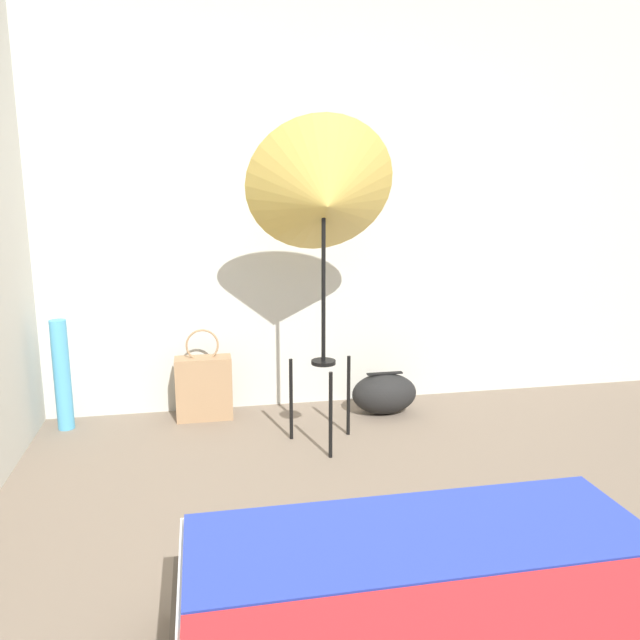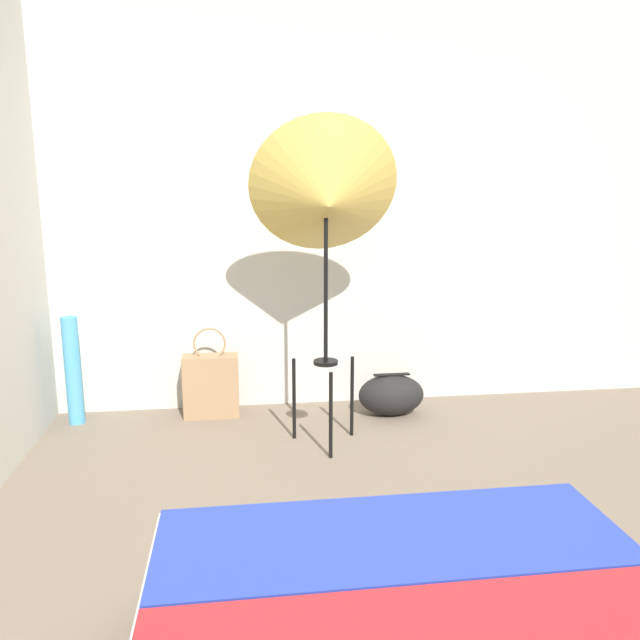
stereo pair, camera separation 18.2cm
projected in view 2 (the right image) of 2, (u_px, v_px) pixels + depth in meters
name	position (u px, v px, depth m)	size (l,w,h in m)	color
wall_back	(318.00, 200.00, 3.83)	(8.00, 0.05, 2.60)	beige
photo_umbrella	(326.00, 198.00, 3.14)	(0.78, 0.56, 1.73)	black
tote_bag	(211.00, 385.00, 3.79)	(0.33, 0.14, 0.55)	#9E7A56
duffel_bag	(391.00, 395.00, 3.83)	(0.41, 0.25, 0.26)	black
paper_roll	(73.00, 371.00, 3.65)	(0.09, 0.09, 0.64)	#4CA3D1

